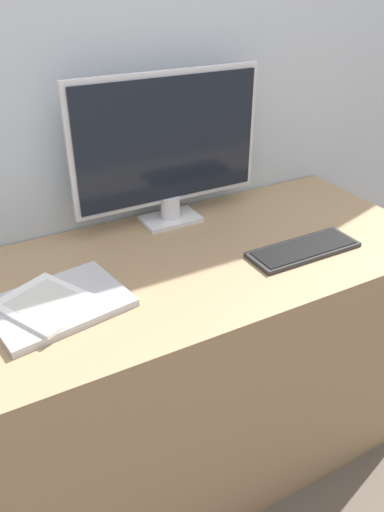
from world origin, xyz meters
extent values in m
plane|color=brown|center=(0.00, 0.00, 0.00)|extent=(10.00, 10.00, 0.00)
cube|color=#B2BCC6|center=(0.00, 0.58, 1.20)|extent=(3.60, 0.05, 2.40)
cube|color=#997A56|center=(0.00, 0.24, 0.37)|extent=(1.45, 0.61, 0.74)
cube|color=silver|center=(0.10, 0.46, 0.74)|extent=(0.17, 0.11, 0.01)
cylinder|color=silver|center=(0.10, 0.46, 0.78)|extent=(0.06, 0.06, 0.07)
cube|color=silver|center=(0.10, 0.47, 0.98)|extent=(0.57, 0.01, 0.37)
cube|color=black|center=(0.10, 0.46, 0.98)|extent=(0.54, 0.01, 0.34)
cube|color=#282828|center=(0.32, 0.13, 0.74)|extent=(0.31, 0.11, 0.01)
cube|color=black|center=(0.32, 0.12, 0.75)|extent=(0.29, 0.09, 0.00)
cube|color=#A3A3A8|center=(-0.32, 0.19, 0.74)|extent=(0.32, 0.26, 0.01)
cube|color=#B2B2B7|center=(-0.32, 0.19, 0.75)|extent=(0.32, 0.26, 0.01)
cube|color=white|center=(-0.35, 0.19, 0.76)|extent=(0.23, 0.24, 0.01)
cube|color=beige|center=(-0.35, 0.19, 0.77)|extent=(0.17, 0.18, 0.00)
camera|label=1|loc=(-0.50, -0.75, 1.40)|focal=35.00mm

